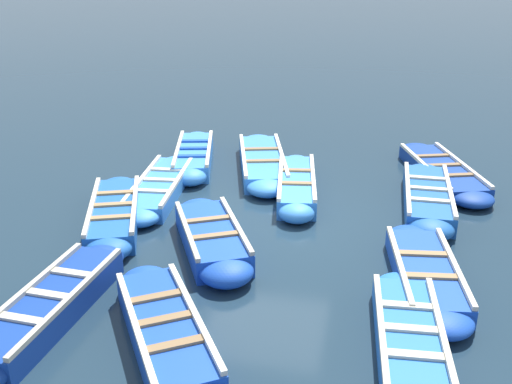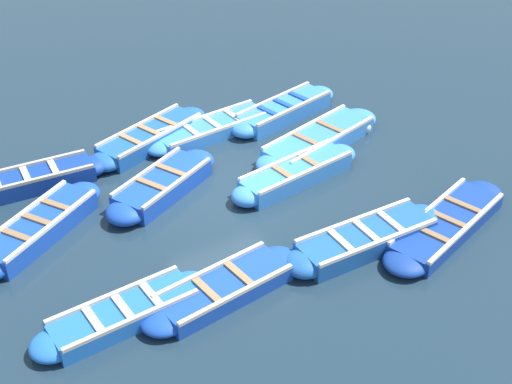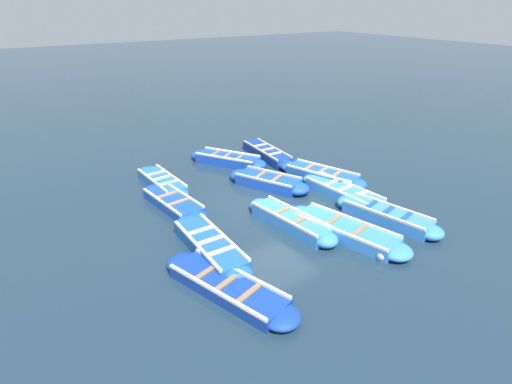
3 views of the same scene
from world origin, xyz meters
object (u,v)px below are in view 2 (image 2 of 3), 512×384
at_px(boat_tucked, 224,289).
at_px(boat_end_of_row, 296,174).
at_px(boat_far_corner, 446,225).
at_px(boat_inner_gap, 319,140).
at_px(boat_broadside, 150,137).
at_px(boat_bow_out, 284,111).
at_px(boat_near_quay, 124,314).
at_px(boat_alongside, 39,228).
at_px(boat_stern_in, 366,239).
at_px(boat_outer_left, 27,182).
at_px(boat_outer_right, 163,185).
at_px(boat_drifting, 213,129).
at_px(buoy_orange_near, 365,128).

bearing_deg(boat_tucked, boat_end_of_row, -141.95).
relative_size(boat_far_corner, boat_inner_gap, 0.99).
bearing_deg(boat_broadside, boat_bow_out, 172.33).
bearing_deg(boat_near_quay, boat_alongside, -79.88).
xyz_separation_m(boat_end_of_row, boat_stern_in, (0.11, 2.69, -0.00)).
bearing_deg(boat_outer_left, boat_far_corner, 139.66).
relative_size(boat_bow_out, boat_outer_right, 1.09).
height_order(boat_outer_left, boat_inner_gap, boat_outer_left).
xyz_separation_m(boat_tucked, boat_drifting, (-2.58, -5.32, 0.01)).
bearing_deg(boat_outer_left, boat_bow_out, 179.64).
bearing_deg(boat_far_corner, boat_drifting, -69.48).
bearing_deg(boat_outer_left, boat_tucked, 111.74).
bearing_deg(boat_far_corner, boat_outer_left, -40.34).
height_order(boat_broadside, boat_inner_gap, boat_broadside).
bearing_deg(buoy_orange_near, boat_bow_out, -52.64).
distance_m(boat_far_corner, boat_inner_gap, 4.11).
bearing_deg(boat_far_corner, boat_end_of_row, -62.60).
bearing_deg(boat_far_corner, boat_near_quay, -7.82).
distance_m(boat_broadside, boat_outer_right, 2.18).
relative_size(boat_inner_gap, boat_bow_out, 1.14).
height_order(boat_alongside, boat_end_of_row, boat_alongside).
relative_size(boat_outer_left, boat_inner_gap, 0.90).
bearing_deg(boat_drifting, boat_tucked, 64.13).
distance_m(boat_end_of_row, boat_tucked, 4.05).
relative_size(boat_outer_right, boat_drifting, 0.86).
bearing_deg(buoy_orange_near, boat_drifting, -29.06).
bearing_deg(boat_bow_out, boat_alongside, 14.30).
xyz_separation_m(boat_inner_gap, boat_outer_right, (4.08, -0.09, 0.02)).
bearing_deg(boat_inner_gap, boat_drifting, -43.48).
height_order(boat_broadside, boat_near_quay, boat_broadside).
bearing_deg(boat_alongside, boat_far_corner, 150.55).
height_order(boat_end_of_row, boat_outer_right, boat_outer_right).
relative_size(boat_far_corner, boat_end_of_row, 1.15).
bearing_deg(boat_stern_in, boat_tucked, -3.53).
height_order(boat_far_corner, boat_drifting, boat_drifting).
height_order(boat_near_quay, buoy_orange_near, boat_near_quay).
xyz_separation_m(boat_far_corner, boat_broadside, (3.76, -6.29, 0.04)).
distance_m(boat_broadside, boat_end_of_row, 3.84).
distance_m(boat_tucked, boat_near_quay, 1.82).
height_order(boat_bow_out, boat_tucked, boat_bow_out).
distance_m(boat_bow_out, boat_near_quay, 8.05).
distance_m(boat_inner_gap, boat_tucked, 5.70).
bearing_deg(boat_end_of_row, boat_stern_in, 87.61).
xyz_separation_m(boat_end_of_row, buoy_orange_near, (-2.71, -0.98, -0.05)).
bearing_deg(boat_inner_gap, buoy_orange_near, 179.19).
bearing_deg(boat_alongside, boat_near_quay, 100.12).
xyz_separation_m(boat_outer_left, boat_bow_out, (-6.67, 0.04, 0.00)).
distance_m(boat_end_of_row, boat_outer_right, 2.97).
bearing_deg(boat_outer_right, boat_tucked, 83.29).
bearing_deg(boat_outer_right, boat_inner_gap, 178.74).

